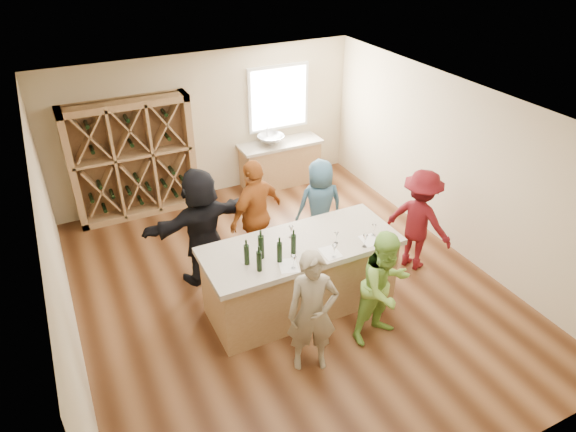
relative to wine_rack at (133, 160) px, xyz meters
name	(u,v)px	position (x,y,z in m)	size (l,w,h in m)	color
floor	(288,290)	(1.50, -3.27, -1.15)	(6.00, 7.00, 0.10)	brown
ceiling	(288,108)	(1.50, -3.27, 1.75)	(6.00, 7.00, 0.10)	white
wall_back	(206,125)	(1.50, 0.28, 0.30)	(6.00, 0.10, 2.80)	beige
wall_front	(471,396)	(1.50, -6.82, 0.30)	(6.00, 0.10, 2.80)	beige
wall_left	(53,267)	(-1.55, -3.27, 0.30)	(0.10, 7.00, 2.80)	beige
wall_right	(457,167)	(4.55, -3.27, 0.30)	(0.10, 7.00, 2.80)	beige
window_frame	(278,98)	(3.00, 0.20, 0.65)	(1.30, 0.06, 1.30)	white
window_pane	(279,98)	(3.00, 0.17, 0.65)	(1.18, 0.01, 1.18)	white
wine_rack	(133,160)	(0.00, 0.00, 0.00)	(2.20, 0.45, 2.20)	#9C754A
back_counter_base	(280,164)	(2.90, -0.07, -0.67)	(1.60, 0.58, 0.86)	#9C754A
back_counter_top	(280,144)	(2.90, -0.07, -0.21)	(1.70, 0.62, 0.06)	#B1A592
sink	(271,140)	(2.70, -0.07, -0.09)	(0.54, 0.54, 0.19)	silver
faucet	(267,134)	(2.70, 0.11, -0.03)	(0.02, 0.02, 0.30)	silver
tasting_counter_base	(300,278)	(1.49, -3.70, -0.60)	(2.60, 1.00, 1.00)	#9C754A
tasting_counter_top	(301,246)	(1.49, -3.70, -0.06)	(2.72, 1.12, 0.08)	#B1A592
wine_bottle_a	(247,255)	(0.66, -3.80, 0.12)	(0.07, 0.07, 0.29)	black
wine_bottle_b	(259,261)	(0.74, -3.99, 0.12)	(0.07, 0.07, 0.28)	black
wine_bottle_c	(261,247)	(0.88, -3.75, 0.15)	(0.08, 0.08, 0.33)	black
wine_bottle_d	(280,252)	(1.05, -3.93, 0.12)	(0.07, 0.07, 0.29)	black
wine_bottle_e	(293,244)	(1.30, -3.85, 0.12)	(0.07, 0.07, 0.28)	black
wine_glass_a	(293,262)	(1.15, -4.15, 0.08)	(0.07, 0.07, 0.20)	white
wine_glass_b	(334,251)	(1.73, -4.17, 0.08)	(0.07, 0.07, 0.20)	white
wine_glass_c	(365,241)	(2.22, -4.14, 0.07)	(0.07, 0.07, 0.19)	white
wine_glass_d	(336,238)	(1.92, -3.89, 0.06)	(0.06, 0.06, 0.16)	white
wine_glass_e	(374,230)	(2.48, -3.96, 0.06)	(0.06, 0.06, 0.17)	white
tasting_menu_a	(288,266)	(1.11, -4.07, -0.02)	(0.23, 0.31, 0.00)	white
tasting_menu_b	(330,253)	(1.74, -4.06, -0.02)	(0.23, 0.31, 0.00)	white
tasting_menu_c	(370,240)	(2.37, -4.04, -0.02)	(0.22, 0.30, 0.00)	white
person_near_left	(312,313)	(1.09, -4.76, -0.25)	(0.62, 0.45, 1.69)	gray
person_near_right	(385,287)	(2.18, -4.71, -0.29)	(0.79, 0.43, 1.62)	#8CC64C
person_server	(419,220)	(3.59, -3.62, -0.26)	(1.08, 0.50, 1.68)	#590F14
person_far_mid	(256,215)	(1.34, -2.47, -0.18)	(1.08, 0.55, 1.84)	#994C19
person_far_right	(320,206)	(2.47, -2.48, -0.30)	(0.78, 0.51, 1.59)	#335972
person_far_left	(202,226)	(0.48, -2.43, -0.17)	(1.72, 0.62, 1.85)	black
wine_glass_f	(291,232)	(1.44, -3.50, 0.07)	(0.07, 0.07, 0.18)	white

